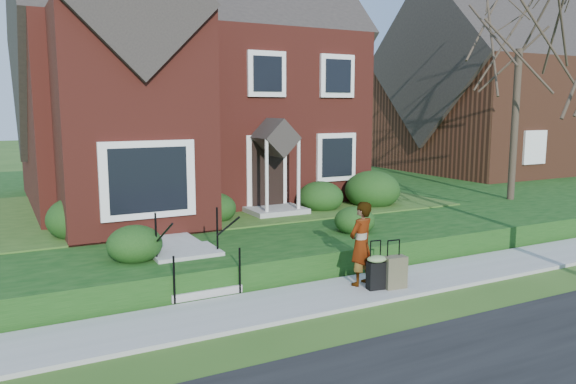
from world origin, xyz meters
TOP-DOWN VIEW (x-y plane):
  - ground at (0.00, 0.00)m, footprint 120.00×120.00m
  - sidewalk at (0.00, 0.00)m, footprint 60.00×1.60m
  - terrace at (4.00, 10.90)m, footprint 44.00×20.00m
  - walkway at (-2.50, 5.00)m, footprint 1.20×6.00m
  - main_house at (-0.21, 9.61)m, footprint 10.40×10.20m
  - neighbour_house at (16.00, 11.00)m, footprint 9.40×8.00m
  - front_steps at (-2.50, 1.84)m, footprint 1.40×2.02m
  - foundation_shrubs at (0.63, 4.80)m, footprint 10.38×4.36m
  - woman at (0.52, 0.18)m, footprint 0.72×0.59m
  - suitcase_black at (0.63, -0.20)m, footprint 0.45×0.39m
  - suitcase_olive at (1.01, -0.31)m, footprint 0.47×0.30m
  - tree_gap at (9.33, 4.06)m, footprint 5.38×5.38m

SIDE VIEW (x-z plane):
  - ground at x=0.00m, z-range 0.00..0.00m
  - sidewalk at x=0.00m, z-range 0.00..0.08m
  - terrace at x=4.00m, z-range 0.00..0.60m
  - suitcase_olive at x=1.01m, z-range -0.08..0.89m
  - suitcase_black at x=0.63m, z-range -0.03..0.95m
  - front_steps at x=-2.50m, z-range -0.28..1.22m
  - walkway at x=-2.50m, z-range 0.60..0.66m
  - woman at x=0.52m, z-range 0.08..1.79m
  - foundation_shrubs at x=0.63m, z-range 0.51..1.72m
  - neighbour_house at x=16.00m, z-range 0.65..9.85m
  - main_house at x=-0.21m, z-range 0.56..9.96m
  - tree_gap at x=9.33m, z-range 2.13..9.82m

